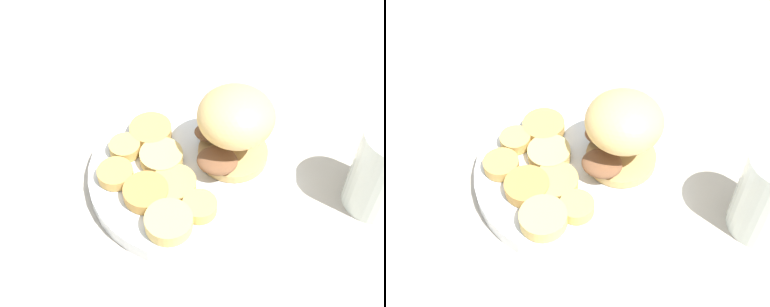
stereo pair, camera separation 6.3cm
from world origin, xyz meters
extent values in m
plane|color=#B2A899|center=(0.00, 0.00, 0.00)|extent=(4.00, 4.00, 0.00)
cylinder|color=white|center=(0.00, 0.00, 0.01)|extent=(0.25, 0.25, 0.02)
torus|color=white|center=(0.00, 0.00, 0.02)|extent=(0.25, 0.25, 0.01)
cylinder|color=tan|center=(0.01, 0.05, 0.03)|extent=(0.09, 0.09, 0.01)
ellipsoid|color=brown|center=(0.02, 0.02, 0.05)|extent=(0.06, 0.07, 0.02)
ellipsoid|color=#563323|center=(0.00, 0.05, 0.05)|extent=(0.03, 0.02, 0.02)
ellipsoid|color=brown|center=(-0.02, 0.04, 0.05)|extent=(0.05, 0.05, 0.01)
ellipsoid|color=brown|center=(-0.01, 0.04, 0.05)|extent=(0.04, 0.04, 0.02)
ellipsoid|color=#4C281E|center=(0.00, 0.06, 0.04)|extent=(0.04, 0.04, 0.02)
ellipsoid|color=#DBB26B|center=(0.01, 0.05, 0.09)|extent=(0.09, 0.09, 0.06)
cylinder|color=tan|center=(-0.04, -0.08, 0.03)|extent=(0.04, 0.04, 0.01)
cylinder|color=tan|center=(0.06, -0.03, 0.03)|extent=(0.04, 0.04, 0.02)
cylinder|color=tan|center=(-0.07, -0.01, 0.03)|extent=(0.05, 0.05, 0.01)
cylinder|color=#DBB766|center=(-0.03, -0.03, 0.03)|extent=(0.05, 0.05, 0.01)
cylinder|color=tan|center=(-0.07, -0.06, 0.03)|extent=(0.04, 0.04, 0.01)
cylinder|color=tan|center=(0.01, -0.03, 0.03)|extent=(0.05, 0.05, 0.01)
cylinder|color=#BC8942|center=(0.01, -0.07, 0.03)|extent=(0.05, 0.05, 0.02)
cylinder|color=#DBB766|center=(0.06, -0.07, 0.03)|extent=(0.05, 0.05, 0.02)
cube|color=silver|center=(-0.27, -0.05, 0.00)|extent=(0.06, 0.12, 0.00)
cube|color=silver|center=(-0.24, -0.13, 0.00)|extent=(0.04, 0.05, 0.00)
camera|label=1|loc=(0.34, -0.23, 0.53)|focal=50.00mm
camera|label=2|loc=(0.37, -0.17, 0.53)|focal=50.00mm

